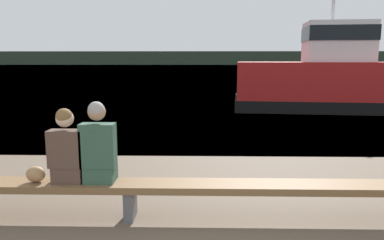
{
  "coord_description": "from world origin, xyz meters",
  "views": [
    {
      "loc": [
        0.19,
        -1.5,
        2.1
      ],
      "look_at": [
        0.01,
        6.22,
        0.84
      ],
      "focal_mm": 35.0,
      "sensor_mm": 36.0,
      "label": 1
    }
  ],
  "objects_px": {
    "person_left": "(67,149)",
    "person_right": "(98,146)",
    "shopping_bag": "(36,174)",
    "tugboat_red": "(328,82)",
    "bench_main": "(130,188)"
  },
  "relations": [
    {
      "from": "person_left",
      "to": "tugboat_red",
      "type": "xyz_separation_m",
      "value": [
        7.08,
        11.14,
        0.23
      ]
    },
    {
      "from": "bench_main",
      "to": "person_left",
      "type": "xyz_separation_m",
      "value": [
        -0.81,
        -0.0,
        0.52
      ]
    },
    {
      "from": "bench_main",
      "to": "person_left",
      "type": "height_order",
      "value": "person_left"
    },
    {
      "from": "shopping_bag",
      "to": "bench_main",
      "type": "bearing_deg",
      "value": 0.51
    },
    {
      "from": "person_left",
      "to": "person_right",
      "type": "xyz_separation_m",
      "value": [
        0.42,
        -0.0,
        0.04
      ]
    },
    {
      "from": "shopping_bag",
      "to": "tugboat_red",
      "type": "distance_m",
      "value": 13.46
    },
    {
      "from": "shopping_bag",
      "to": "tugboat_red",
      "type": "bearing_deg",
      "value": 56.05
    },
    {
      "from": "bench_main",
      "to": "person_right",
      "type": "relative_size",
      "value": 7.75
    },
    {
      "from": "shopping_bag",
      "to": "tugboat_red",
      "type": "xyz_separation_m",
      "value": [
        7.51,
        11.16,
        0.57
      ]
    },
    {
      "from": "bench_main",
      "to": "tugboat_red",
      "type": "xyz_separation_m",
      "value": [
        6.27,
        11.14,
        0.75
      ]
    },
    {
      "from": "shopping_bag",
      "to": "person_right",
      "type": "bearing_deg",
      "value": 0.63
    },
    {
      "from": "bench_main",
      "to": "person_right",
      "type": "height_order",
      "value": "person_right"
    },
    {
      "from": "person_right",
      "to": "tugboat_red",
      "type": "bearing_deg",
      "value": 59.13
    },
    {
      "from": "bench_main",
      "to": "person_left",
      "type": "relative_size",
      "value": 8.44
    },
    {
      "from": "person_left",
      "to": "person_right",
      "type": "bearing_deg",
      "value": -0.23
    }
  ]
}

